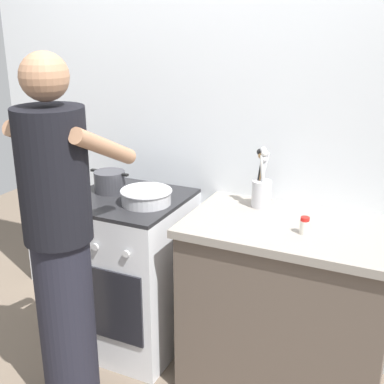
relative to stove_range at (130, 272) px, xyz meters
name	(u,v)px	position (x,y,z in m)	size (l,w,h in m)	color
ground	(174,370)	(0.35, -0.15, -0.45)	(6.00, 6.00, 0.00)	#6B5B4C
back_wall	(248,130)	(0.55, 0.35, 0.80)	(3.20, 0.10, 2.50)	silver
countertop	(286,308)	(0.90, 0.00, 0.00)	(1.00, 0.60, 0.90)	brown
stove_range	(130,272)	(0.00, 0.00, 0.00)	(0.60, 0.62, 0.90)	silver
pot	(110,181)	(-0.14, 0.05, 0.51)	(0.24, 0.17, 0.12)	#38383D
mixing_bowl	(146,196)	(0.14, -0.03, 0.49)	(0.27, 0.27, 0.08)	#B7B7BC
utensil_crock	(262,188)	(0.70, 0.17, 0.55)	(0.10, 0.10, 0.32)	silver
spice_bottle	(305,226)	(0.98, -0.07, 0.49)	(0.04, 0.04, 0.08)	silver
person	(61,246)	(0.01, -0.58, 0.41)	(0.41, 0.50, 1.70)	black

